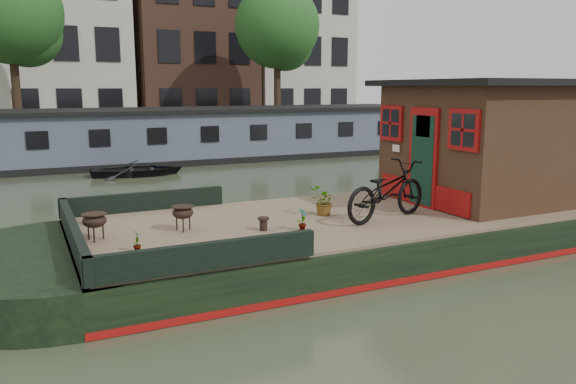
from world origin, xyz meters
name	(u,v)px	position (x,y,z in m)	size (l,w,h in m)	color
ground	(402,241)	(0.00, 0.00, 0.00)	(120.00, 120.00, 0.00)	#363E28
houseboat_hull	(343,235)	(-1.33, 0.00, 0.27)	(14.01, 4.02, 0.60)	black
houseboat_deck	(403,210)	(0.00, 0.00, 0.62)	(11.80, 3.80, 0.05)	#7D634D
bow_bulwark	(133,227)	(-5.07, 0.00, 0.82)	(3.00, 4.00, 0.35)	black
cabin	(493,140)	(2.19, 0.00, 1.88)	(4.00, 3.50, 2.42)	black
bicycle	(386,191)	(-0.85, -0.61, 1.16)	(0.67, 1.93, 1.02)	black
potted_plant_a	(302,219)	(-2.52, -0.70, 0.85)	(0.21, 0.14, 0.39)	maroon
potted_plant_c	(324,201)	(-1.68, 0.12, 0.91)	(0.46, 0.40, 0.52)	brown
potted_plant_e	(137,240)	(-5.15, -0.77, 0.82)	(0.18, 0.12, 0.34)	#A94C31
brazier_front	(183,218)	(-4.25, 0.13, 0.85)	(0.38, 0.38, 0.41)	black
brazier_rear	(95,227)	(-5.60, 0.12, 0.86)	(0.39, 0.39, 0.42)	black
bollard_port	(87,219)	(-5.60, 1.25, 0.74)	(0.16, 0.16, 0.18)	black
bollard_stbd	(263,224)	(-3.08, -0.41, 0.76)	(0.19, 0.19, 0.22)	black
dinghy	(137,166)	(-3.02, 10.68, 0.31)	(2.17, 3.04, 0.63)	black
far_houseboat	(195,136)	(0.00, 14.00, 0.97)	(20.40, 4.40, 2.11)	#474E5F
quay	(160,137)	(0.00, 20.50, 0.45)	(60.00, 6.00, 0.90)	#47443F
townhouse_row	(131,4)	(0.15, 27.50, 7.90)	(27.25, 8.00, 16.50)	brown
tree_left	(14,17)	(-6.36, 19.07, 5.89)	(4.40, 4.40, 7.40)	#332316
tree_right	(279,30)	(6.14, 19.07, 5.89)	(4.40, 4.40, 7.40)	#332316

